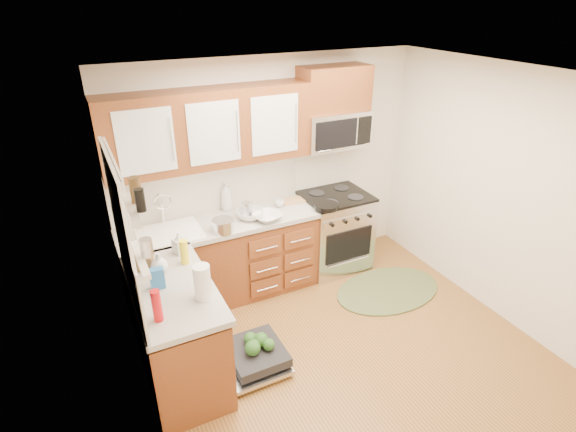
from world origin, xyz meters
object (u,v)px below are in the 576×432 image
stock_pot (223,226)px  bowl_b (250,214)px  dishwasher (252,358)px  paper_towel_roll (202,282)px  upper_cabinets (208,128)px  rug (388,290)px  cutting_board (293,200)px  skillet (326,206)px  range (334,231)px  bowl_a (267,217)px  cup (279,203)px  sink (171,244)px  microwave (333,129)px

stock_pot → bowl_b: 0.38m
dishwasher → paper_towel_roll: 1.05m
upper_cabinets → rug: bearing=-28.0°
rug → cutting_board: size_ratio=4.77×
dishwasher → paper_towel_roll: (-0.39, -0.04, 0.97)m
dishwasher → skillet: skillet is taller
range → rug: size_ratio=0.75×
bowl_a → paper_towel_roll: bearing=-134.8°
paper_towel_roll → bowl_b: paper_towel_roll is taller
bowl_a → cup: cup is taller
stock_pot → paper_towel_roll: size_ratio=0.75×
range → rug: (0.28, -0.75, -0.46)m
sink → paper_towel_roll: (0.00, -1.16, 0.27)m
sink → skillet: (1.65, -0.24, 0.17)m
rug → cutting_board: cutting_board is taller
skillet → bowl_b: (-0.81, 0.19, -0.00)m
dishwasher → cutting_board: cutting_board is taller
dishwasher → rug: dishwasher is taller
microwave → cup: bearing=-175.2°
microwave → range: bearing=-90.0°
sink → cup: cup is taller
upper_cabinets → bowl_b: (0.31, -0.21, -0.91)m
cutting_board → paper_towel_roll: (-1.43, -1.29, 0.13)m
microwave → dishwasher: (-1.54, -1.25, -1.60)m
sink → stock_pot: stock_pot is taller
upper_cabinets → cup: bearing=-6.7°
sink → bowl_a: size_ratio=2.18×
microwave → rug: microwave is taller
bowl_a → bowl_b: (-0.15, 0.12, 0.01)m
stock_pot → cutting_board: bearing=19.3°
skillet → cup: size_ratio=2.45×
microwave → paper_towel_roll: 2.41m
sink → paper_towel_roll: paper_towel_roll is taller
skillet → range: bearing=41.8°
skillet → cup: 0.52m
range → cup: bearing=174.9°
cup → paper_towel_roll: bearing=-135.1°
microwave → cup: 1.01m
stock_pot → bowl_a: 0.49m
dishwasher → skillet: bearing=34.9°
cup → skillet: bearing=-36.9°
upper_cabinets → range: (1.41, -0.15, -1.40)m
upper_cabinets → paper_towel_roll: upper_cabinets is taller
bowl_a → cup: bearing=43.7°
cutting_board → cup: size_ratio=2.46×
stock_pot → bowl_a: size_ratio=0.76×
bowl_a → bowl_b: size_ratio=0.99×
range → microwave: (0.00, 0.12, 1.23)m
sink → cup: (1.23, 0.07, 0.17)m
range → sink: range is taller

